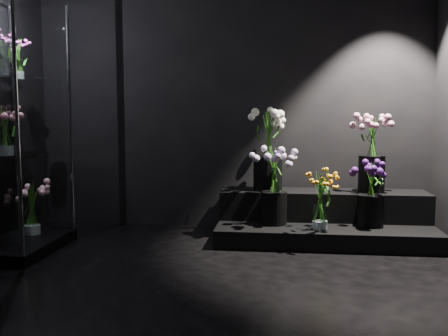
# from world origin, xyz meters

# --- Properties ---
(floor) EXTENTS (4.00, 4.00, 0.00)m
(floor) POSITION_xyz_m (0.00, 0.00, 0.00)
(floor) COLOR black
(floor) RESTS_ON ground
(wall_back) EXTENTS (4.00, 0.00, 4.00)m
(wall_back) POSITION_xyz_m (0.00, 2.00, 1.40)
(wall_back) COLOR black
(wall_back) RESTS_ON floor
(wall_front) EXTENTS (4.00, 0.00, 4.00)m
(wall_front) POSITION_xyz_m (0.00, -2.00, 1.40)
(wall_front) COLOR black
(wall_front) RESTS_ON floor
(display_riser) EXTENTS (1.97, 0.87, 0.44)m
(display_riser) POSITION_xyz_m (0.93, 1.61, 0.18)
(display_riser) COLOR black
(display_riser) RESTS_ON floor
(display_case) EXTENTS (0.58, 0.97, 2.14)m
(display_case) POSITION_xyz_m (-1.69, 0.84, 1.07)
(display_case) COLOR black
(display_case) RESTS_ON floor
(bouquet_orange_bells) EXTENTS (0.30, 0.30, 0.53)m
(bouquet_orange_bells) POSITION_xyz_m (0.87, 1.26, 0.44)
(bouquet_orange_bells) COLOR white
(bouquet_orange_bells) RESTS_ON display_riser
(bouquet_lilac) EXTENTS (0.38, 0.38, 0.70)m
(bouquet_lilac) POSITION_xyz_m (0.46, 1.43, 0.56)
(bouquet_lilac) COLOR black
(bouquet_lilac) RESTS_ON display_riser
(bouquet_purple) EXTENTS (0.37, 0.37, 0.59)m
(bouquet_purple) POSITION_xyz_m (1.32, 1.44, 0.50)
(bouquet_purple) COLOR black
(bouquet_purple) RESTS_ON display_riser
(bouquet_cream_roses) EXTENTS (0.47, 0.47, 0.78)m
(bouquet_cream_roses) POSITION_xyz_m (0.39, 1.72, 0.87)
(bouquet_cream_roses) COLOR black
(bouquet_cream_roses) RESTS_ON display_riser
(bouquet_pink_roses) EXTENTS (0.44, 0.44, 0.73)m
(bouquet_pink_roses) POSITION_xyz_m (1.37, 1.72, 0.85)
(bouquet_pink_roses) COLOR black
(bouquet_pink_roses) RESTS_ON display_riser
(bouquet_case_pink) EXTENTS (0.34, 0.34, 0.40)m
(bouquet_case_pink) POSITION_xyz_m (-1.69, 0.68, 1.05)
(bouquet_case_pink) COLOR white
(bouquet_case_pink) RESTS_ON display_case
(bouquet_case_magenta) EXTENTS (0.28, 0.28, 0.36)m
(bouquet_case_magenta) POSITION_xyz_m (-1.73, 0.99, 1.66)
(bouquet_case_magenta) COLOR white
(bouquet_case_magenta) RESTS_ON display_case
(bouquet_case_base_pink) EXTENTS (0.38, 0.38, 0.49)m
(bouquet_case_base_pink) POSITION_xyz_m (-1.69, 1.05, 0.36)
(bouquet_case_base_pink) COLOR white
(bouquet_case_base_pink) RESTS_ON display_case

